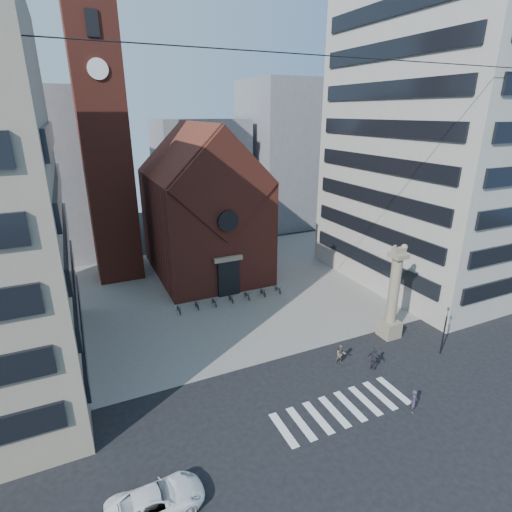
{
  "coord_description": "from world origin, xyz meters",
  "views": [
    {
      "loc": [
        -14.01,
        -20.45,
        19.04
      ],
      "look_at": [
        -0.83,
        8.0,
        7.66
      ],
      "focal_mm": 28.0,
      "sensor_mm": 36.0,
      "label": 1
    }
  ],
  "objects_px": {
    "white_car": "(156,501)",
    "pedestrian_0": "(414,401)",
    "lion_column": "(393,301)",
    "scooter_0": "(179,309)",
    "pedestrian_2": "(374,359)",
    "traffic_light": "(445,329)",
    "pedestrian_1": "(341,354)"
  },
  "relations": [
    {
      "from": "pedestrian_0",
      "to": "pedestrian_2",
      "type": "height_order",
      "value": "pedestrian_2"
    },
    {
      "from": "lion_column",
      "to": "pedestrian_0",
      "type": "relative_size",
      "value": 5.16
    },
    {
      "from": "white_car",
      "to": "scooter_0",
      "type": "distance_m",
      "value": 21.3
    },
    {
      "from": "lion_column",
      "to": "pedestrian_2",
      "type": "distance_m",
      "value": 6.21
    },
    {
      "from": "white_car",
      "to": "traffic_light",
      "type": "bearing_deg",
      "value": -82.17
    },
    {
      "from": "pedestrian_1",
      "to": "lion_column",
      "type": "bearing_deg",
      "value": 36.01
    },
    {
      "from": "pedestrian_1",
      "to": "scooter_0",
      "type": "xyz_separation_m",
      "value": [
        -9.54,
        13.88,
        -0.4
      ]
    },
    {
      "from": "white_car",
      "to": "pedestrian_0",
      "type": "distance_m",
      "value": 17.12
    },
    {
      "from": "white_car",
      "to": "pedestrian_1",
      "type": "relative_size",
      "value": 2.86
    },
    {
      "from": "lion_column",
      "to": "pedestrian_1",
      "type": "height_order",
      "value": "lion_column"
    },
    {
      "from": "white_car",
      "to": "lion_column",
      "type": "bearing_deg",
      "value": -71.85
    },
    {
      "from": "traffic_light",
      "to": "pedestrian_1",
      "type": "distance_m",
      "value": 8.9
    },
    {
      "from": "pedestrian_2",
      "to": "white_car",
      "type": "bearing_deg",
      "value": 80.12
    },
    {
      "from": "pedestrian_1",
      "to": "scooter_0",
      "type": "relative_size",
      "value": 1.11
    },
    {
      "from": "pedestrian_0",
      "to": "scooter_0",
      "type": "xyz_separation_m",
      "value": [
        -10.72,
        20.39,
        -0.38
      ]
    },
    {
      "from": "pedestrian_2",
      "to": "pedestrian_0",
      "type": "bearing_deg",
      "value": 146.54
    },
    {
      "from": "pedestrian_1",
      "to": "pedestrian_0",
      "type": "bearing_deg",
      "value": -58.22
    },
    {
      "from": "pedestrian_0",
      "to": "traffic_light",
      "type": "bearing_deg",
      "value": -13.67
    },
    {
      "from": "pedestrian_0",
      "to": "white_car",
      "type": "bearing_deg",
      "value": 136.22
    },
    {
      "from": "lion_column",
      "to": "pedestrian_1",
      "type": "xyz_separation_m",
      "value": [
        -6.48,
        -1.68,
        -2.6
      ]
    },
    {
      "from": "traffic_light",
      "to": "pedestrian_1",
      "type": "xyz_separation_m",
      "value": [
        -8.48,
        2.32,
        -1.43
      ]
    },
    {
      "from": "lion_column",
      "to": "traffic_light",
      "type": "relative_size",
      "value": 2.02
    },
    {
      "from": "traffic_light",
      "to": "pedestrian_0",
      "type": "bearing_deg",
      "value": -150.13
    },
    {
      "from": "traffic_light",
      "to": "pedestrian_2",
      "type": "xyz_separation_m",
      "value": [
        -6.56,
        0.64,
        -1.36
      ]
    },
    {
      "from": "lion_column",
      "to": "scooter_0",
      "type": "distance_m",
      "value": 20.36
    },
    {
      "from": "pedestrian_2",
      "to": "pedestrian_1",
      "type": "bearing_deg",
      "value": 23.95
    },
    {
      "from": "traffic_light",
      "to": "pedestrian_1",
      "type": "relative_size",
      "value": 2.52
    },
    {
      "from": "pedestrian_0",
      "to": "pedestrian_2",
      "type": "relative_size",
      "value": 0.91
    },
    {
      "from": "traffic_light",
      "to": "pedestrian_0",
      "type": "height_order",
      "value": "traffic_light"
    },
    {
      "from": "traffic_light",
      "to": "pedestrian_2",
      "type": "height_order",
      "value": "traffic_light"
    },
    {
      "from": "white_car",
      "to": "scooter_0",
      "type": "height_order",
      "value": "white_car"
    },
    {
      "from": "traffic_light",
      "to": "pedestrian_1",
      "type": "height_order",
      "value": "traffic_light"
    }
  ]
}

